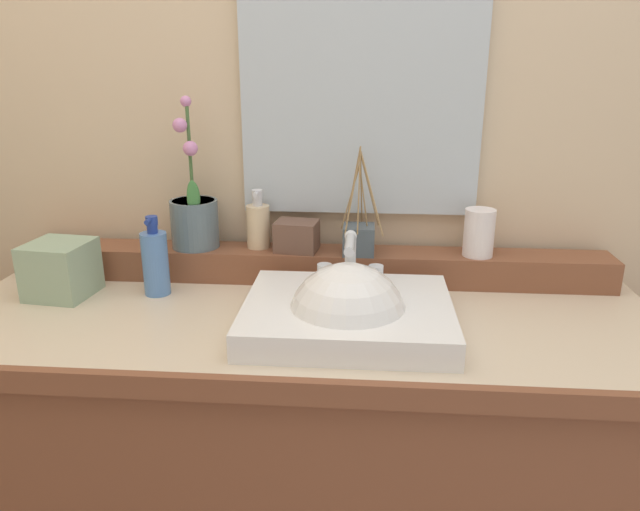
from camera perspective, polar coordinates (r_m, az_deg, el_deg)
wall_back at (r=1.53m, az=-0.26°, el=18.29°), size 3.20×0.20×2.77m
vanity_cabinet at (r=1.49m, az=-1.55°, el=-21.22°), size 1.49×0.56×0.88m
back_ledge at (r=1.43m, az=-0.82°, el=-0.87°), size 1.41×0.11×0.07m
sink_basin at (r=1.18m, az=2.65°, el=-6.07°), size 0.41×0.34×0.27m
potted_plant at (r=1.46m, az=-11.95°, el=3.67°), size 0.11×0.11×0.36m
soap_dispenser at (r=1.44m, az=-5.94°, el=2.98°), size 0.06×0.06×0.14m
tumbler_cup at (r=1.41m, az=14.98°, el=2.12°), size 0.07×0.07×0.11m
reed_diffuser at (r=1.39m, az=3.73°, el=1.70°), size 0.10×0.12×0.25m
trinket_box at (r=1.41m, az=-2.24°, el=1.88°), size 0.11×0.09×0.07m
lotion_bottle at (r=1.38m, az=-15.49°, el=-0.57°), size 0.06×0.06×0.18m
tissue_box at (r=1.45m, az=-23.57°, el=-1.21°), size 0.14×0.14×0.12m
mirror at (r=1.41m, az=3.96°, el=15.84°), size 0.56×0.02×0.59m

